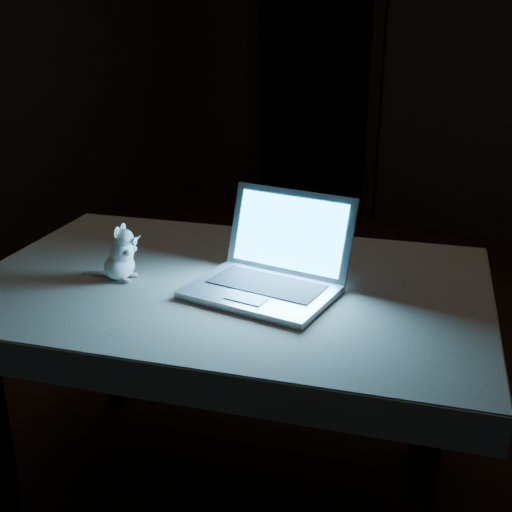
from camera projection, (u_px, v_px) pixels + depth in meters
The scene contains 7 objects.
floor at pixel (249, 404), 2.45m from camera, with size 5.00×5.00×0.00m, color black.
back_wall at pixel (474, 32), 3.95m from camera, with size 4.50×0.04×2.60m, color black.
doorway at pixel (315, 64), 4.60m from camera, with size 1.06×0.36×2.13m, color black, non-canonical shape.
table at pixel (230, 392), 1.90m from camera, with size 1.31×0.84×0.70m, color black, non-canonical shape.
tablecloth at pixel (191, 295), 1.79m from camera, with size 1.40×0.93×0.09m, color #B8AD9A, non-canonical shape.
laptop at pixel (261, 251), 1.63m from camera, with size 0.37×0.32×0.25m, color silver, non-canonical shape.
plush_mouse at pixel (118, 253), 1.76m from camera, with size 0.11×0.11×0.16m, color white, non-canonical shape.
Camera 1 is at (1.17, -1.74, 1.40)m, focal length 45.00 mm.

